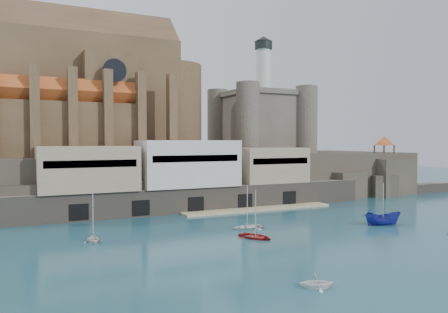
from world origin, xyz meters
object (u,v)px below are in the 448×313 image
boat_0 (255,238)px  boat_1 (317,288)px  pavilion (384,142)px  church (93,97)px  castle_keep (261,119)px  boat_2 (383,225)px

boat_0 → boat_1: boat_0 is taller
pavilion → boat_0: (-52.51, -28.64, -12.73)m
pavilion → boat_0: 61.15m
church → castle_keep: (40.21, -0.78, -3.81)m
boat_2 → boat_1: bearing=137.9°
pavilion → boat_1: pavilion is taller
castle_keep → boat_1: (-31.59, -63.08, -18.31)m
church → boat_2: church is taller
boat_1 → boat_2: size_ratio=0.54×
boat_0 → boat_1: (-5.00, -19.36, 0.00)m
church → boat_0: (13.62, -44.49, -22.13)m
pavilion → boat_2: bearing=-136.1°
church → boat_1: (8.61, -63.85, -22.13)m
pavilion → boat_2: pavilion is taller
castle_keep → boat_1: size_ratio=9.24×
castle_keep → boat_2: size_ratio=4.96×
castle_keep → church: bearing=178.9°
pavilion → boat_2: (-30.32, -29.19, -12.73)m
church → pavilion: bearing=-13.5°
church → pavilion: (66.13, -15.85, -9.40)m
pavilion → boat_0: pavilion is taller
church → boat_2: (35.81, -45.05, -22.13)m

